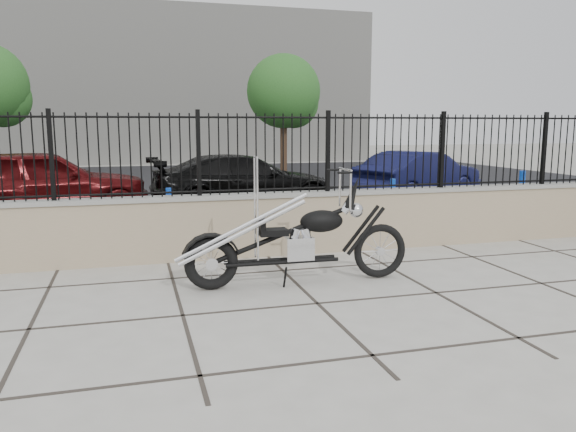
{
  "coord_description": "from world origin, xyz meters",
  "views": [
    {
      "loc": [
        -1.96,
        -5.76,
        2.0
      ],
      "look_at": [
        -0.03,
        1.13,
        0.82
      ],
      "focal_mm": 35.0,
      "sensor_mm": 36.0,
      "label": 1
    }
  ],
  "objects_px": {
    "car_red": "(43,183)",
    "car_black": "(245,182)",
    "chopper_motorcycle": "(295,220)",
    "car_blue": "(419,175)"
  },
  "relations": [
    {
      "from": "car_red",
      "to": "car_black",
      "type": "bearing_deg",
      "value": -102.22
    },
    {
      "from": "chopper_motorcycle",
      "to": "car_blue",
      "type": "distance_m",
      "value": 8.85
    },
    {
      "from": "car_blue",
      "to": "car_black",
      "type": "bearing_deg",
      "value": 69.01
    },
    {
      "from": "car_black",
      "to": "car_blue",
      "type": "bearing_deg",
      "value": -90.12
    },
    {
      "from": "chopper_motorcycle",
      "to": "car_blue",
      "type": "xyz_separation_m",
      "value": [
        5.52,
        6.92,
        -0.17
      ]
    },
    {
      "from": "car_red",
      "to": "car_black",
      "type": "distance_m",
      "value": 4.47
    },
    {
      "from": "chopper_motorcycle",
      "to": "car_black",
      "type": "bearing_deg",
      "value": 85.65
    },
    {
      "from": "car_blue",
      "to": "car_red",
      "type": "bearing_deg",
      "value": 67.53
    },
    {
      "from": "car_black",
      "to": "car_blue",
      "type": "xyz_separation_m",
      "value": [
        4.84,
        0.36,
        0.0
      ]
    },
    {
      "from": "car_red",
      "to": "car_blue",
      "type": "height_order",
      "value": "car_red"
    }
  ]
}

